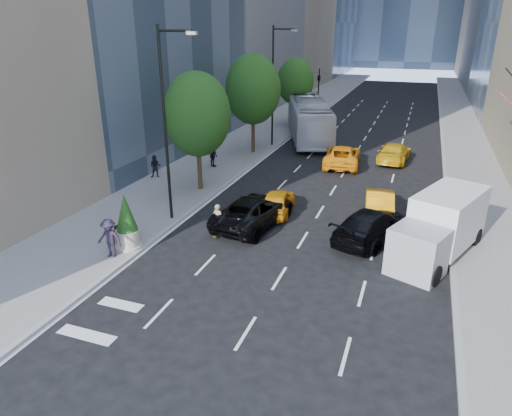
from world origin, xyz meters
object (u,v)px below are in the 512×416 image
at_px(black_sedan_lincoln, 254,211).
at_px(box_truck, 440,226).
at_px(skateboarder, 218,221).
at_px(city_bus, 309,119).
at_px(black_sedan_mercedes, 372,225).
at_px(trash_can, 121,234).
at_px(planter_shrub, 127,222).

height_order(black_sedan_lincoln, box_truck, box_truck).
height_order(skateboarder, city_bus, city_bus).
height_order(black_sedan_mercedes, trash_can, black_sedan_mercedes).
distance_m(trash_can, planter_shrub, 1.19).
relative_size(black_sedan_mercedes, trash_can, 6.93).
xyz_separation_m(trash_can, planter_shrub, (0.71, -0.35, 0.89)).
relative_size(box_truck, planter_shrub, 2.43).
bearing_deg(trash_can, skateboarder, 31.75).
xyz_separation_m(skateboarder, city_bus, (-0.97, 23.12, 1.06)).
distance_m(black_sedan_mercedes, box_truck, 3.28).
xyz_separation_m(black_sedan_lincoln, planter_shrub, (-4.60, -4.89, 0.64)).
xyz_separation_m(black_sedan_mercedes, box_truck, (3.11, -0.76, 0.72)).
relative_size(black_sedan_mercedes, city_bus, 0.40).
relative_size(black_sedan_mercedes, planter_shrub, 2.02).
relative_size(city_bus, box_truck, 2.05).
height_order(black_sedan_mercedes, box_truck, box_truck).
bearing_deg(trash_can, black_sedan_mercedes, 22.59).
height_order(black_sedan_lincoln, planter_shrub, planter_shrub).
bearing_deg(box_truck, skateboarder, -149.59).
relative_size(city_bus, planter_shrub, 4.99).
relative_size(skateboarder, black_sedan_mercedes, 0.30).
distance_m(box_truck, planter_shrub, 14.58).
bearing_deg(planter_shrub, skateboarder, 40.41).
xyz_separation_m(black_sedan_mercedes, city_bus, (-8.37, 20.88, 1.09)).
bearing_deg(city_bus, planter_shrub, -114.56).
xyz_separation_m(skateboarder, trash_can, (-4.11, -2.54, -0.28)).
xyz_separation_m(skateboarder, planter_shrub, (-3.40, -2.89, 0.62)).
xyz_separation_m(box_truck, planter_shrub, (-13.91, -4.38, -0.07)).
bearing_deg(black_sedan_lincoln, city_bus, -75.40).
bearing_deg(planter_shrub, box_truck, 17.47).
height_order(city_bus, box_truck, city_bus).
height_order(black_sedan_lincoln, black_sedan_mercedes, black_sedan_lincoln).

